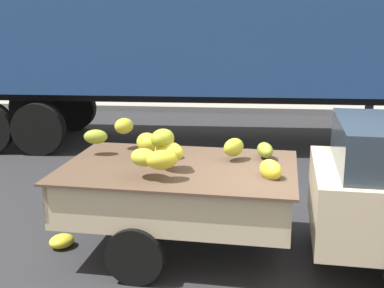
# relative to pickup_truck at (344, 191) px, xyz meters

# --- Properties ---
(ground) EXTENTS (220.00, 220.00, 0.00)m
(ground) POSITION_rel_pickup_truck_xyz_m (-0.52, -0.22, -0.89)
(ground) COLOR #28282B
(curb_strip) EXTENTS (80.00, 0.80, 0.16)m
(curb_strip) POSITION_rel_pickup_truck_xyz_m (-0.52, 9.73, -0.81)
(curb_strip) COLOR gray
(curb_strip) RESTS_ON ground
(pickup_truck) EXTENTS (4.97, 2.20, 1.70)m
(pickup_truck) POSITION_rel_pickup_truck_xyz_m (0.00, 0.00, 0.00)
(pickup_truck) COLOR #CCB793
(pickup_truck) RESTS_ON ground
(semi_trailer) EXTENTS (12.05, 2.84, 3.95)m
(semi_trailer) POSITION_rel_pickup_truck_xyz_m (-1.83, 5.60, 1.66)
(semi_trailer) COLOR navy
(semi_trailer) RESTS_ON ground
(fallen_banana_bunch_near_tailgate) EXTENTS (0.41, 0.42, 0.16)m
(fallen_banana_bunch_near_tailgate) POSITION_rel_pickup_truck_xyz_m (-3.37, 0.07, -0.80)
(fallen_banana_bunch_near_tailgate) COLOR gold
(fallen_banana_bunch_near_tailgate) RESTS_ON ground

